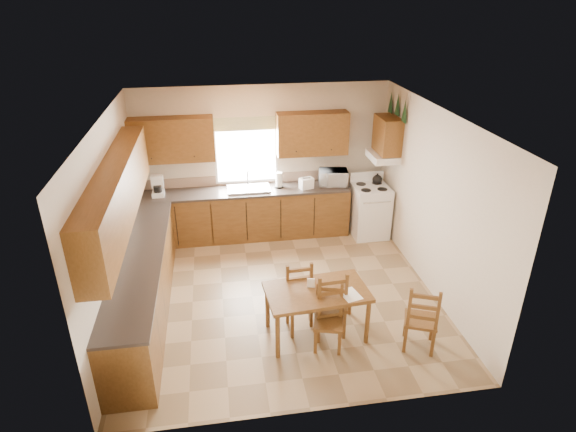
{
  "coord_description": "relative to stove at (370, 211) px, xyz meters",
  "views": [
    {
      "loc": [
        -0.84,
        -5.97,
        4.2
      ],
      "look_at": [
        0.15,
        0.3,
        1.15
      ],
      "focal_mm": 30.0,
      "sensor_mm": 36.0,
      "label": 1
    }
  ],
  "objects": [
    {
      "name": "wall_front",
      "position": [
        -1.88,
        -3.92,
        0.88
      ],
      "size": [
        4.5,
        4.5,
        0.0
      ],
      "primitive_type": "plane",
      "color": "beige",
      "rests_on": "floor"
    },
    {
      "name": "chair_near_right",
      "position": [
        -0.31,
        -3.09,
        0.0
      ],
      "size": [
        0.51,
        0.5,
        0.94
      ],
      "primitive_type": "cube",
      "rotation": [
        0.0,
        0.0,
        2.75
      ],
      "color": "brown",
      "rests_on": "floor"
    },
    {
      "name": "table_paper",
      "position": [
        -1.16,
        -2.82,
        0.23
      ],
      "size": [
        0.28,
        0.33,
        0.0
      ],
      "primitive_type": "cube",
      "rotation": [
        0.0,
        0.0,
        0.25
      ],
      "color": "white",
      "rests_on": "dining_table"
    },
    {
      "name": "window_valance",
      "position": [
        -2.18,
        0.52,
        1.58
      ],
      "size": [
        1.19,
        0.01,
        0.24
      ],
      "primitive_type": "cube",
      "color": "#5E773F",
      "rests_on": "wall_back"
    },
    {
      "name": "pine_decal_a",
      "position": [
        0.33,
        -0.34,
        1.91
      ],
      "size": [
        0.22,
        0.22,
        0.36
      ],
      "primitive_type": "cone",
      "color": "#183B1E",
      "rests_on": "wall_right"
    },
    {
      "name": "counter_left",
      "position": [
        -3.83,
        -1.82,
        0.43
      ],
      "size": [
        0.63,
        3.6,
        0.04
      ],
      "primitive_type": "cube",
      "color": "#352D29",
      "rests_on": "lower_cab_left"
    },
    {
      "name": "range_hood",
      "position": [
        0.15,
        -0.02,
        1.05
      ],
      "size": [
        0.44,
        0.62,
        0.12
      ],
      "primitive_type": "cube",
      "color": "white",
      "rests_on": "wall_right"
    },
    {
      "name": "pine_decal_c",
      "position": [
        0.33,
        0.3,
        1.91
      ],
      "size": [
        0.22,
        0.22,
        0.36
      ],
      "primitive_type": "cone",
      "color": "#183B1E",
      "rests_on": "wall_right"
    },
    {
      "name": "wall_back",
      "position": [
        -1.88,
        0.58,
        0.88
      ],
      "size": [
        4.5,
        4.5,
        0.0
      ],
      "primitive_type": "plane",
      "color": "beige",
      "rests_on": "floor"
    },
    {
      "name": "window_pane",
      "position": [
        -2.18,
        0.54,
        1.08
      ],
      "size": [
        1.05,
        0.01,
        1.1
      ],
      "primitive_type": "cube",
      "color": "white",
      "rests_on": "wall_back"
    },
    {
      "name": "upper_cab_back_left",
      "position": [
        -3.43,
        0.41,
        1.39
      ],
      "size": [
        1.41,
        0.33,
        0.75
      ],
      "primitive_type": "cube",
      "color": "brown",
      "rests_on": "wall_back"
    },
    {
      "name": "pine_decal_b",
      "position": [
        0.33,
        -0.02,
        1.95
      ],
      "size": [
        0.22,
        0.22,
        0.36
      ],
      "primitive_type": "cone",
      "color": "#183B1E",
      "rests_on": "wall_right"
    },
    {
      "name": "toaster",
      "position": [
        -1.15,
        0.18,
        0.55
      ],
      "size": [
        0.27,
        0.22,
        0.19
      ],
      "primitive_type": "cube",
      "rotation": [
        0.0,
        0.0,
        0.32
      ],
      "color": "white",
      "rests_on": "counter_back"
    },
    {
      "name": "chair_near_left",
      "position": [
        -1.4,
        -2.64,
        0.02
      ],
      "size": [
        0.44,
        0.42,
        0.98
      ],
      "primitive_type": "cube",
      "rotation": [
        0.0,
        0.0,
        3.21
      ],
      "color": "brown",
      "rests_on": "floor"
    },
    {
      "name": "ceiling",
      "position": [
        -1.88,
        -1.67,
        2.23
      ],
      "size": [
        4.5,
        4.5,
        0.0
      ],
      "primitive_type": "plane",
      "color": "#985E30",
      "rests_on": "floor"
    },
    {
      "name": "chair_far_left",
      "position": [
        -1.46,
        -2.92,
        -0.04
      ],
      "size": [
        0.44,
        0.42,
        0.85
      ],
      "primitive_type": "cube",
      "rotation": [
        0.0,
        0.0,
        -0.26
      ],
      "color": "brown",
      "rests_on": "floor"
    },
    {
      "name": "table_card",
      "position": [
        -1.62,
        -2.57,
        0.29
      ],
      "size": [
        0.1,
        0.05,
        0.13
      ],
      "primitive_type": "cube",
      "rotation": [
        0.0,
        0.0,
        -0.28
      ],
      "color": "white",
      "rests_on": "dining_table"
    },
    {
      "name": "microwave",
      "position": [
        -0.64,
        0.28,
        0.59
      ],
      "size": [
        0.51,
        0.4,
        0.28
      ],
      "primitive_type": "imported",
      "rotation": [
        0.0,
        0.0,
        -0.13
      ],
      "color": "white",
      "rests_on": "counter_back"
    },
    {
      "name": "wall_left",
      "position": [
        -4.13,
        -1.67,
        0.88
      ],
      "size": [
        4.5,
        4.5,
        0.0
      ],
      "primitive_type": "plane",
      "color": "beige",
      "rests_on": "floor"
    },
    {
      "name": "coffeemaker",
      "position": [
        -3.74,
        0.25,
        0.63
      ],
      "size": [
        0.28,
        0.3,
        0.34
      ],
      "primitive_type": "cube",
      "rotation": [
        0.0,
        0.0,
        0.42
      ],
      "color": "white",
      "rests_on": "counter_back"
    },
    {
      "name": "upper_cab_stove",
      "position": [
        0.2,
        -0.02,
        1.43
      ],
      "size": [
        0.33,
        0.62,
        0.62
      ],
      "primitive_type": "cube",
      "color": "brown",
      "rests_on": "wall_right"
    },
    {
      "name": "backsplash",
      "position": [
        -2.25,
        0.57,
        0.54
      ],
      "size": [
        3.75,
        0.01,
        0.18
      ],
      "primitive_type": "cube",
      "color": "#856B58",
      "rests_on": "counter_back"
    },
    {
      "name": "window_frame",
      "position": [
        -2.18,
        0.55,
        1.08
      ],
      "size": [
        1.13,
        0.02,
        1.18
      ],
      "primitive_type": "cube",
      "color": "white",
      "rests_on": "wall_back"
    },
    {
      "name": "counter_back",
      "position": [
        -2.25,
        0.28,
        0.43
      ],
      "size": [
        3.75,
        0.63,
        0.04
      ],
      "primitive_type": "cube",
      "color": "#352D29",
      "rests_on": "lower_cab_back"
    },
    {
      "name": "lower_cab_back",
      "position": [
        -2.25,
        0.28,
        -0.03
      ],
      "size": [
        3.75,
        0.6,
        0.88
      ],
      "primitive_type": "cube",
      "color": "brown",
      "rests_on": "floor"
    },
    {
      "name": "dining_table",
      "position": [
        -1.56,
        -2.66,
        -0.12
      ],
      "size": [
        1.36,
        0.85,
        0.69
      ],
      "primitive_type": "cube",
      "rotation": [
        0.0,
        0.0,
        0.09
      ],
      "color": "brown",
      "rests_on": "floor"
    },
    {
      "name": "upper_cab_left",
      "position": [
        -3.96,
        -1.82,
        1.39
      ],
      "size": [
        0.33,
        3.6,
        0.75
      ],
      "primitive_type": "cube",
      "color": "brown",
      "rests_on": "wall_left"
    },
    {
      "name": "lower_cab_left",
      "position": [
        -3.83,
        -1.82,
        -0.03
      ],
      "size": [
        0.6,
        3.6,
        0.88
      ],
      "primitive_type": "cube",
      "color": "brown",
      "rests_on": "floor"
    },
    {
      "name": "stove",
      "position": [
        0.0,
        0.0,
        0.0
      ],
      "size": [
        0.64,
        0.66,
        0.93
      ],
      "primitive_type": "cube",
      "rotation": [
        0.0,
        0.0,
        0.02
      ],
      "color": "white",
      "rests_on": "floor"
    },
    {
      "name": "upper_cab_back_right",
      "position": [
        -1.02,
        0.41,
        1.39
      ],
      "size": [
        1.25,
        0.33,
        0.75
      ],
      "primitive_type": "cube",
      "color": "brown",
      "rests_on": "wall_back"
    },
    {
      "name": "floor",
      "position": [
        -1.88,
        -1.67,
        -0.47
      ],
      "size": [
        4.5,
        4.5,
        0.0
      ],
      "primitive_type": "plane",
      "color": "#917653",
      "rests_on": "ground"
    },
    {
      "name": "paper_towel",
      "position": [
        -1.63,
        0.31,
        0.59
      ],
      "size": [
        0.15,
        0.15,
        0.28
      ],
      "primitive_type": "cylinder",
      "rotation": [
        0.0,
        0.0,
        -0.25
      ],
      "color": "white",
      "rests_on": "counter_back"
    },
    {
      "name": "sink_basin",
      "position": [
        -2.18,
        0.28,
        0.47
      ],
      "size": [
        0.75,
        0.45,
        0.04
      ],
      "primitive_type": "cube",
      "color": "silver",
      "rests_on": "counter_back"
    },
    {
      "name": "wall_right",
      "position": [
        0.37,
        -1.67,
        0.88
      ],
      "size": [
        4.5,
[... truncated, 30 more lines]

